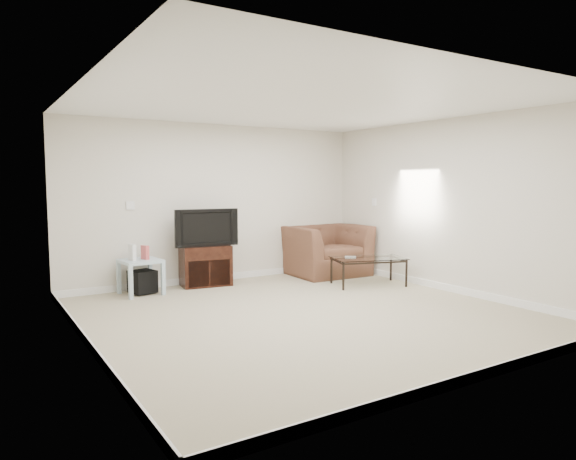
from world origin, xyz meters
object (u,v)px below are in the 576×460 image
side_table (141,277)px  tv_stand (205,265)px  subwoofer (143,282)px  recliner (326,242)px  television (205,227)px  coffee_table (368,271)px

side_table → tv_stand: bearing=7.6°
tv_stand → side_table: (-1.03, -0.14, -0.06)m
subwoofer → recliner: 3.17m
recliner → side_table: bearing=-179.6°
television → tv_stand: bearing=87.2°
side_table → subwoofer: side_table is taller
tv_stand → recliner: size_ratio=0.57×
tv_stand → subwoofer: 1.02m
tv_stand → coffee_table: tv_stand is taller
tv_stand → television: size_ratio=0.81×
side_table → television: bearing=5.9°
television → subwoofer: television is taller
television → side_table: television is taller
tv_stand → recliner: (2.14, -0.23, 0.26)m
recliner → tv_stand: bearing=176.0°
recliner → subwoofer: bearing=180.0°
side_table → recliner: recliner is taller
subwoofer → recliner: size_ratio=0.24×
subwoofer → coffee_table: bearing=-21.4°
side_table → coffee_table: (3.17, -1.21, -0.04)m
subwoofer → recliner: (3.14, -0.12, 0.39)m
tv_stand → coffee_table: size_ratio=0.68×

